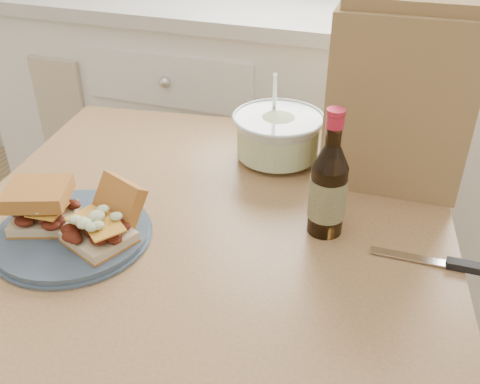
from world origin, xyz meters
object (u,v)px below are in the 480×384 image
(plate, at_px, (73,234))
(coleslaw_bowl, at_px, (278,138))
(dining_table, at_px, (208,263))
(paper_bag, at_px, (400,98))
(beer_bottle, at_px, (328,188))

(plate, bearing_deg, coleslaw_bowl, 57.68)
(dining_table, distance_m, paper_bag, 0.49)
(dining_table, xyz_separation_m, beer_bottle, (0.21, 0.04, 0.20))
(plate, xyz_separation_m, coleslaw_bowl, (0.25, 0.40, 0.04))
(beer_bottle, height_order, paper_bag, paper_bag)
(dining_table, height_order, beer_bottle, beer_bottle)
(plate, distance_m, coleslaw_bowl, 0.48)
(plate, bearing_deg, beer_bottle, 22.91)
(coleslaw_bowl, relative_size, beer_bottle, 0.85)
(beer_bottle, xyz_separation_m, paper_bag, (0.08, 0.24, 0.09))
(plate, xyz_separation_m, paper_bag, (0.49, 0.41, 0.16))
(plate, relative_size, paper_bag, 0.77)
(dining_table, relative_size, beer_bottle, 4.36)
(plate, distance_m, beer_bottle, 0.45)
(coleslaw_bowl, xyz_separation_m, beer_bottle, (0.16, -0.23, 0.04))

